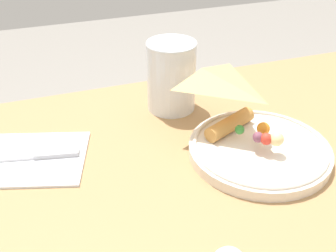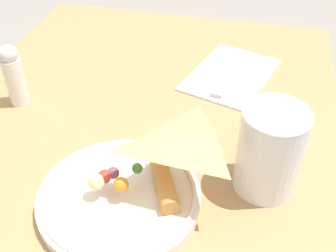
{
  "view_description": "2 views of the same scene",
  "coord_description": "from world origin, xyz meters",
  "px_view_note": "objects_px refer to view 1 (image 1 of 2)",
  "views": [
    {
      "loc": [
        0.23,
        0.41,
        1.13
      ],
      "look_at": [
        0.07,
        -0.06,
        0.81
      ],
      "focal_mm": 45.0,
      "sensor_mm": 36.0,
      "label": 1
    },
    {
      "loc": [
        -0.41,
        -0.17,
        1.18
      ],
      "look_at": [
        0.07,
        -0.06,
        0.78
      ],
      "focal_mm": 45.0,
      "sensor_mm": 36.0,
      "label": 2
    }
  ],
  "objects_px": {
    "dining_table": "(220,239)",
    "plate_pizza": "(259,146)",
    "napkin_folded": "(21,159)",
    "milk_glass": "(171,78)",
    "butter_knife": "(26,156)"
  },
  "relations": [
    {
      "from": "butter_knife",
      "to": "dining_table",
      "type": "bearing_deg",
      "value": 165.63
    },
    {
      "from": "plate_pizza",
      "to": "milk_glass",
      "type": "xyz_separation_m",
      "value": [
        0.08,
        -0.18,
        0.04
      ]
    },
    {
      "from": "milk_glass",
      "to": "butter_knife",
      "type": "relative_size",
      "value": 0.7
    },
    {
      "from": "napkin_folded",
      "to": "dining_table",
      "type": "bearing_deg",
      "value": 154.47
    },
    {
      "from": "napkin_folded",
      "to": "butter_knife",
      "type": "relative_size",
      "value": 1.25
    },
    {
      "from": "dining_table",
      "to": "butter_knife",
      "type": "xyz_separation_m",
      "value": [
        0.27,
        -0.13,
        0.14
      ]
    },
    {
      "from": "dining_table",
      "to": "plate_pizza",
      "type": "height_order",
      "value": "plate_pizza"
    },
    {
      "from": "dining_table",
      "to": "butter_knife",
      "type": "bearing_deg",
      "value": -25.91
    },
    {
      "from": "milk_glass",
      "to": "dining_table",
      "type": "bearing_deg",
      "value": 92.67
    },
    {
      "from": "napkin_folded",
      "to": "milk_glass",
      "type": "bearing_deg",
      "value": -164.29
    },
    {
      "from": "dining_table",
      "to": "napkin_folded",
      "type": "distance_m",
      "value": 0.33
    },
    {
      "from": "plate_pizza",
      "to": "butter_knife",
      "type": "distance_m",
      "value": 0.35
    },
    {
      "from": "milk_glass",
      "to": "butter_knife",
      "type": "distance_m",
      "value": 0.27
    },
    {
      "from": "dining_table",
      "to": "plate_pizza",
      "type": "xyz_separation_m",
      "value": [
        -0.07,
        -0.03,
        0.15
      ]
    },
    {
      "from": "dining_table",
      "to": "napkin_folded",
      "type": "relative_size",
      "value": 4.63
    }
  ]
}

